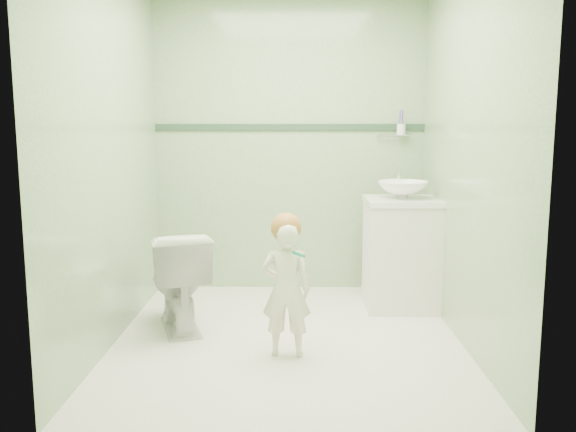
{
  "coord_description": "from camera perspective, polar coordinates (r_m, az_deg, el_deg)",
  "views": [
    {
      "loc": [
        0.05,
        -3.73,
        1.37
      ],
      "look_at": [
        0.0,
        0.15,
        0.78
      ],
      "focal_mm": 37.58,
      "sensor_mm": 36.0,
      "label": 1
    }
  ],
  "objects": [
    {
      "name": "ground",
      "position": [
        3.98,
        -0.03,
        -11.52
      ],
      "size": [
        2.5,
        2.5,
        0.0
      ],
      "primitive_type": "plane",
      "color": "beige",
      "rests_on": "ground"
    },
    {
      "name": "cup_holder",
      "position": [
        4.98,
        10.56,
        8.05
      ],
      "size": [
        0.26,
        0.07,
        0.21
      ],
      "color": "silver",
      "rests_on": "room_shell"
    },
    {
      "name": "hair_cap",
      "position": [
        3.53,
        -0.18,
        -1.13
      ],
      "size": [
        0.18,
        0.18,
        0.18
      ],
      "primitive_type": "sphere",
      "color": "#AE7033",
      "rests_on": "toddler"
    },
    {
      "name": "vanity",
      "position": [
        4.6,
        10.62,
        -3.66
      ],
      "size": [
        0.52,
        0.5,
        0.8
      ],
      "primitive_type": "cube",
      "color": "white",
      "rests_on": "ground"
    },
    {
      "name": "basin",
      "position": [
        4.53,
        10.79,
        2.46
      ],
      "size": [
        0.37,
        0.37,
        0.13
      ],
      "primitive_type": "imported",
      "color": "white",
      "rests_on": "counter"
    },
    {
      "name": "teal_toothbrush",
      "position": [
        3.4,
        0.92,
        -3.57
      ],
      "size": [
        0.11,
        0.13,
        0.08
      ],
      "color": "#068364",
      "rests_on": "toddler"
    },
    {
      "name": "trim_stripe",
      "position": [
        4.97,
        0.15,
        8.42
      ],
      "size": [
        2.2,
        0.02,
        0.05
      ],
      "primitive_type": "cube",
      "color": "#284431",
      "rests_on": "room_shell"
    },
    {
      "name": "toilet",
      "position": [
        4.14,
        -10.35,
        -5.93
      ],
      "size": [
        0.57,
        0.75,
        0.68
      ],
      "primitive_type": "imported",
      "rotation": [
        0.0,
        0.0,
        3.46
      ],
      "color": "white",
      "rests_on": "ground"
    },
    {
      "name": "faucet",
      "position": [
        4.7,
        10.43,
        3.67
      ],
      "size": [
        0.03,
        0.13,
        0.18
      ],
      "color": "silver",
      "rests_on": "counter"
    },
    {
      "name": "room_shell",
      "position": [
        3.73,
        -0.03,
        6.03
      ],
      "size": [
        2.5,
        2.54,
        2.4
      ],
      "color": "#83AE7B",
      "rests_on": "ground"
    },
    {
      "name": "toddler",
      "position": [
        3.59,
        -0.18,
        -7.0
      ],
      "size": [
        0.3,
        0.21,
        0.81
      ],
      "primitive_type": "imported",
      "rotation": [
        0.0,
        0.0,
        3.09
      ],
      "color": "white",
      "rests_on": "ground"
    },
    {
      "name": "counter",
      "position": [
        4.54,
        10.76,
        1.41
      ],
      "size": [
        0.54,
        0.52,
        0.04
      ],
      "primitive_type": "cube",
      "color": "white",
      "rests_on": "vanity"
    }
  ]
}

